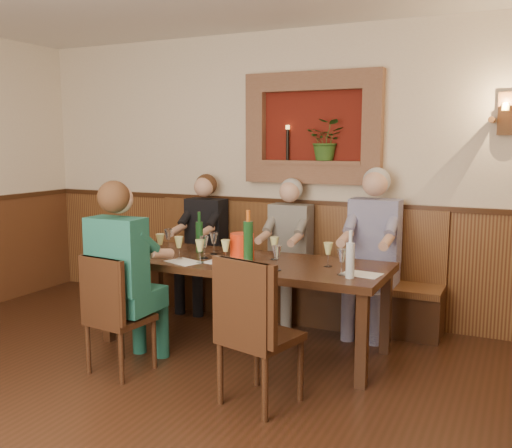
{
  "coord_description": "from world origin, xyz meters",
  "views": [
    {
      "loc": [
        2.09,
        -2.29,
        1.73
      ],
      "look_at": [
        0.1,
        1.9,
        1.05
      ],
      "focal_mm": 40.0,
      "sensor_mm": 36.0,
      "label": 1
    }
  ],
  "objects_px": {
    "dining_table": "(243,269)",
    "spittoon_bucket": "(242,247)",
    "person_bench_mid": "(287,263)",
    "chair_near_right": "(259,361)",
    "bench": "(286,284)",
    "water_bottle": "(350,259)",
    "person_bench_right": "(371,265)",
    "person_chair_front": "(126,292)",
    "wine_bottle_green_a": "(248,241)",
    "person_bench_left": "(202,254)",
    "chair_near_left": "(119,338)",
    "wine_bottle_green_b": "(199,236)"
  },
  "relations": [
    {
      "from": "dining_table",
      "to": "spittoon_bucket",
      "type": "distance_m",
      "value": 0.19
    },
    {
      "from": "person_bench_mid",
      "to": "chair_near_right",
      "type": "bearing_deg",
      "value": -73.56
    },
    {
      "from": "bench",
      "to": "water_bottle",
      "type": "distance_m",
      "value": 1.63
    },
    {
      "from": "bench",
      "to": "spittoon_bucket",
      "type": "height_order",
      "value": "bench"
    },
    {
      "from": "person_bench_right",
      "to": "person_chair_front",
      "type": "bearing_deg",
      "value": -132.38
    },
    {
      "from": "dining_table",
      "to": "spittoon_bucket",
      "type": "bearing_deg",
      "value": -73.9
    },
    {
      "from": "person_bench_right",
      "to": "person_chair_front",
      "type": "distance_m",
      "value": 2.18
    },
    {
      "from": "person_bench_mid",
      "to": "wine_bottle_green_a",
      "type": "bearing_deg",
      "value": -87.25
    },
    {
      "from": "person_bench_left",
      "to": "wine_bottle_green_a",
      "type": "bearing_deg",
      "value": -43.4
    },
    {
      "from": "person_bench_mid",
      "to": "person_chair_front",
      "type": "xyz_separation_m",
      "value": [
        -0.65,
        -1.62,
        0.03
      ]
    },
    {
      "from": "spittoon_bucket",
      "to": "chair_near_right",
      "type": "bearing_deg",
      "value": -57.44
    },
    {
      "from": "spittoon_bucket",
      "to": "wine_bottle_green_a",
      "type": "xyz_separation_m",
      "value": [
        0.1,
        -0.08,
        0.07
      ]
    },
    {
      "from": "chair_near_left",
      "to": "wine_bottle_green_b",
      "type": "height_order",
      "value": "wine_bottle_green_b"
    },
    {
      "from": "bench",
      "to": "person_chair_front",
      "type": "xyz_separation_m",
      "value": [
        -0.6,
        -1.72,
        0.27
      ]
    },
    {
      "from": "person_bench_right",
      "to": "wine_bottle_green_b",
      "type": "bearing_deg",
      "value": -153.23
    },
    {
      "from": "person_chair_front",
      "to": "water_bottle",
      "type": "height_order",
      "value": "person_chair_front"
    },
    {
      "from": "person_bench_right",
      "to": "person_bench_mid",
      "type": "bearing_deg",
      "value": 179.74
    },
    {
      "from": "bench",
      "to": "water_bottle",
      "type": "xyz_separation_m",
      "value": [
        0.98,
        -1.18,
        0.56
      ]
    },
    {
      "from": "person_chair_front",
      "to": "water_bottle",
      "type": "distance_m",
      "value": 1.69
    },
    {
      "from": "person_bench_right",
      "to": "water_bottle",
      "type": "height_order",
      "value": "person_bench_right"
    },
    {
      "from": "dining_table",
      "to": "person_bench_mid",
      "type": "relative_size",
      "value": 1.75
    },
    {
      "from": "person_chair_front",
      "to": "wine_bottle_green_b",
      "type": "height_order",
      "value": "person_chair_front"
    },
    {
      "from": "spittoon_bucket",
      "to": "chair_near_left",
      "type": "bearing_deg",
      "value": -125.09
    },
    {
      "from": "spittoon_bucket",
      "to": "bench",
      "type": "bearing_deg",
      "value": 90.28
    },
    {
      "from": "person_chair_front",
      "to": "person_bench_mid",
      "type": "bearing_deg",
      "value": 68.05
    },
    {
      "from": "bench",
      "to": "person_bench_left",
      "type": "height_order",
      "value": "person_bench_left"
    },
    {
      "from": "chair_near_right",
      "to": "person_bench_right",
      "type": "relative_size",
      "value": 0.67
    },
    {
      "from": "wine_bottle_green_b",
      "to": "chair_near_right",
      "type": "bearing_deg",
      "value": -44.28
    },
    {
      "from": "wine_bottle_green_a",
      "to": "chair_near_left",
      "type": "bearing_deg",
      "value": -132.01
    },
    {
      "from": "dining_table",
      "to": "person_chair_front",
      "type": "relative_size",
      "value": 1.66
    },
    {
      "from": "person_bench_right",
      "to": "spittoon_bucket",
      "type": "bearing_deg",
      "value": -135.65
    },
    {
      "from": "dining_table",
      "to": "spittoon_bucket",
      "type": "relative_size",
      "value": 10.69
    },
    {
      "from": "dining_table",
      "to": "wine_bottle_green_a",
      "type": "xyz_separation_m",
      "value": [
        0.1,
        -0.1,
        0.26
      ]
    },
    {
      "from": "chair_near_right",
      "to": "spittoon_bucket",
      "type": "distance_m",
      "value": 1.19
    },
    {
      "from": "bench",
      "to": "chair_near_right",
      "type": "bearing_deg",
      "value": -72.85
    },
    {
      "from": "person_bench_mid",
      "to": "person_bench_left",
      "type": "bearing_deg",
      "value": -179.96
    },
    {
      "from": "bench",
      "to": "person_chair_front",
      "type": "distance_m",
      "value": 1.84
    },
    {
      "from": "bench",
      "to": "chair_near_right",
      "type": "relative_size",
      "value": 3.0
    },
    {
      "from": "person_bench_left",
      "to": "person_chair_front",
      "type": "relative_size",
      "value": 0.96
    },
    {
      "from": "chair_near_left",
      "to": "person_bench_left",
      "type": "bearing_deg",
      "value": 106.49
    },
    {
      "from": "person_bench_mid",
      "to": "spittoon_bucket",
      "type": "distance_m",
      "value": 0.91
    },
    {
      "from": "chair_near_left",
      "to": "water_bottle",
      "type": "relative_size",
      "value": 2.61
    },
    {
      "from": "chair_near_left",
      "to": "person_bench_right",
      "type": "xyz_separation_m",
      "value": [
        1.47,
        1.71,
        0.36
      ]
    },
    {
      "from": "bench",
      "to": "person_bench_right",
      "type": "xyz_separation_m",
      "value": [
        0.88,
        -0.11,
        0.29
      ]
    },
    {
      "from": "dining_table",
      "to": "wine_bottle_green_b",
      "type": "xyz_separation_m",
      "value": [
        -0.5,
        0.14,
        0.22
      ]
    },
    {
      "from": "person_bench_right",
      "to": "wine_bottle_green_b",
      "type": "distance_m",
      "value": 1.56
    },
    {
      "from": "person_chair_front",
      "to": "spittoon_bucket",
      "type": "height_order",
      "value": "person_chair_front"
    },
    {
      "from": "person_chair_front",
      "to": "wine_bottle_green_a",
      "type": "height_order",
      "value": "person_chair_front"
    },
    {
      "from": "person_bench_mid",
      "to": "water_bottle",
      "type": "distance_m",
      "value": 1.46
    },
    {
      "from": "dining_table",
      "to": "spittoon_bucket",
      "type": "height_order",
      "value": "spittoon_bucket"
    }
  ]
}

